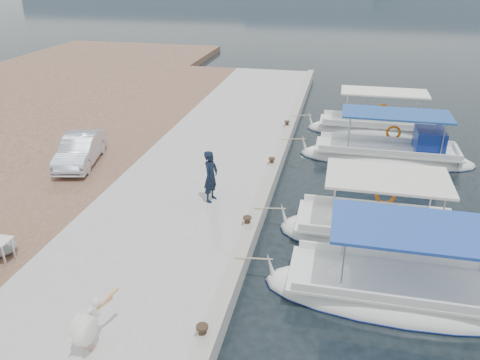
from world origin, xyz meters
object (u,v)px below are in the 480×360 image
object	(u,v)px
fishing_caique_b	(403,295)
parked_car	(80,150)
fishing_caique_c	(375,235)
fishing_caique_d	(388,157)
fishing_caique_e	(376,131)
pelican	(86,327)
fisherman	(211,176)

from	to	relation	value
fishing_caique_b	parked_car	size ratio (longest dim) A/B	2.02
fishing_caique_b	fishing_caique_c	bearing A→B (deg)	101.68
fishing_caique_d	fishing_caique_e	xyz separation A→B (m)	(-0.39, 3.73, -0.06)
fishing_caique_e	pelican	bearing A→B (deg)	-111.53
pelican	fisherman	world-z (taller)	fisherman
fisherman	parked_car	distance (m)	6.52
fishing_caique_e	fisherman	size ratio (longest dim) A/B	3.83
fishing_caique_c	fisherman	distance (m)	5.81
fishing_caique_d	pelican	xyz separation A→B (m)	(-7.23, -13.63, 0.88)
fishing_caique_b	fishing_caique_d	xyz separation A→B (m)	(0.24, 9.81, 0.06)
fishing_caique_b	pelican	bearing A→B (deg)	-151.39
fishing_caique_c	fishing_caique_d	bearing A→B (deg)	82.93
fishing_caique_b	fishing_caique_e	bearing A→B (deg)	90.63
fishing_caique_c	pelican	bearing A→B (deg)	-133.26
fishing_caique_c	fisherman	world-z (taller)	fisherman
fishing_caique_b	fisherman	bearing A→B (deg)	150.90
fishing_caique_b	fisherman	distance (m)	7.27
pelican	parked_car	world-z (taller)	parked_car
pelican	fishing_caique_d	bearing A→B (deg)	62.05
fishing_caique_b	fishing_caique_c	xyz separation A→B (m)	(-0.61, 2.97, 0.00)
fishing_caique_e	fishing_caique_c	bearing A→B (deg)	-92.51
fishing_caique_b	pelican	world-z (taller)	fishing_caique_b
fishing_caique_b	fishing_caique_e	distance (m)	13.54
parked_car	fishing_caique_c	bearing A→B (deg)	-24.85
fisherman	fishing_caique_d	bearing A→B (deg)	-33.87
fisherman	parked_car	size ratio (longest dim) A/B	0.51
parked_car	fisherman	bearing A→B (deg)	-30.85
fishing_caique_d	parked_car	world-z (taller)	fishing_caique_d
fisherman	parked_car	world-z (taller)	fisherman
parked_car	fishing_caique_d	bearing A→B (deg)	6.04
fishing_caique_c	parked_car	size ratio (longest dim) A/B	1.69
fishing_caique_d	fisherman	distance (m)	9.15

